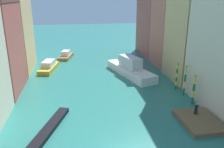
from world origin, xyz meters
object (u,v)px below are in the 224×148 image
Objects in this scene: mooring_pole_0 at (194,89)px; waterfront_dock at (200,121)px; person_on_dock at (196,109)px; vaporetto_white at (130,69)px; gondola_black at (49,128)px; mooring_pole_2 at (177,76)px; motorboat_1 at (49,66)px; mooring_pole_1 at (185,80)px; motorboat_0 at (66,55)px.

waterfront_dock is at bearing -108.24° from mooring_pole_0.
person_on_dock is at bearing 84.27° from waterfront_dock.
vaporetto_white is 1.47× the size of gondola_black.
mooring_pole_0 is at bearing -67.25° from vaporetto_white.
motorboat_1 is at bearing 147.11° from mooring_pole_2.
mooring_pole_1 is 0.69× the size of motorboat_0.
person_on_dock is at bearing -112.19° from mooring_pole_0.
mooring_pole_2 reaches higher than motorboat_0.
person_on_dock is at bearing -49.28° from motorboat_1.
vaporetto_white is at bearing 119.04° from mooring_pole_1.
mooring_pole_0 is at bearing 67.81° from person_on_dock.
motorboat_0 is (0.91, 30.63, 0.31)m from gondola_black.
mooring_pole_2 is 19.99m from gondola_black.
motorboat_1 is (-2.05, 21.67, 0.46)m from gondola_black.
waterfront_dock is 1.36× the size of mooring_pole_2.
person_on_dock is at bearing -103.93° from mooring_pole_1.
gondola_black is at bearing -127.28° from vaporetto_white.
mooring_pole_1 is 0.35× the size of vaporetto_white.
motorboat_0 is at bearing 122.33° from mooring_pole_0.
mooring_pole_1 reaches higher than waterfront_dock.
mooring_pole_2 is (-0.26, 2.23, -0.16)m from mooring_pole_1.
person_on_dock is 6.75m from mooring_pole_1.
motorboat_0 is (-15.60, 30.53, -0.58)m from person_on_dock.
mooring_pole_1 is 2.25m from mooring_pole_2.
person_on_dock is 28.46m from motorboat_1.
mooring_pole_0 is (1.58, 4.80, 1.81)m from waterfront_dock.
mooring_pole_2 reaches higher than gondola_black.
gondola_black is at bearing -179.65° from person_on_dock.
mooring_pole_2 is at bearing 81.57° from waterfront_dock.
mooring_pole_0 is 0.91× the size of mooring_pole_1.
waterfront_dock is 35.32m from motorboat_0.
mooring_pole_1 is at bearing 87.14° from mooring_pole_0.
mooring_pole_0 reaches higher than motorboat_0.
motorboat_0 is (-17.20, 24.07, -1.70)m from mooring_pole_1.
motorboat_1 is at bearing 95.41° from gondola_black.
person_on_dock reaches higher than motorboat_0.
motorboat_0 is (-15.48, 31.75, 0.31)m from waterfront_dock.
mooring_pole_2 is 9.41m from vaporetto_white.
vaporetto_white is at bearing 112.75° from mooring_pole_0.
mooring_pole_0 is at bearing -57.67° from motorboat_0.
person_on_dock is 0.21× the size of motorboat_0.
motorboat_0 is 9.44m from motorboat_1.
mooring_pole_2 is 0.32× the size of vaporetto_white.
mooring_pole_2 is at bearing 81.20° from person_on_dock.
mooring_pole_2 is at bearing -32.89° from motorboat_1.
mooring_pole_2 is 23.75m from motorboat_1.
waterfront_dock is 1.52m from person_on_dock.
motorboat_1 is at bearing 160.63° from vaporetto_white.
mooring_pole_0 is 0.46× the size of gondola_black.
gondola_black is 1.19× the size of motorboat_1.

